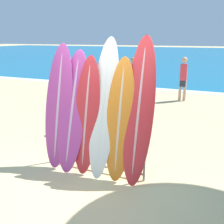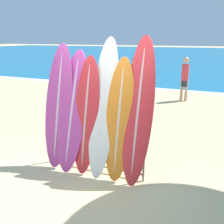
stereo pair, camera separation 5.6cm
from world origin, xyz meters
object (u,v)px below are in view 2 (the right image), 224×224
Objects in this scene: person_near_water at (134,78)px; surfboard_rack at (95,146)px; surfboard_slot_3 at (103,108)px; person_far_left at (185,77)px; person_far_right at (86,100)px; surfboard_slot_1 at (73,111)px; surfboard_slot_5 at (138,111)px; person_mid_beach at (125,84)px; surfboard_slot_4 at (119,120)px; surfboard_slot_0 at (59,106)px; surfboard_slot_2 at (86,115)px.

surfboard_rack is at bearing 49.53° from person_near_water.
person_far_left is at bearing 85.94° from surfboard_slot_3.
surfboard_slot_1 is at bearing -84.06° from person_far_right.
surfboard_slot_5 is 1.41× the size of person_mid_beach.
person_far_right is (-1.71, 1.91, -0.21)m from surfboard_slot_4.
person_mid_beach is (-1.10, 3.96, -0.27)m from surfboard_slot_3.
surfboard_slot_3 is at bearing -69.12° from person_far_right.
surfboard_slot_0 is 1.36× the size of person_near_water.
surfboard_slot_3 reaches higher than surfboard_slot_1.
surfboard_slot_0 is at bearing -179.35° from surfboard_slot_5.
person_far_left is at bearing 80.58° from surfboard_slot_1.
surfboard_slot_0 is 1.28m from surfboard_slot_4.
surfboard_slot_1 is at bearing 82.24° from person_far_left.
surfboard_slot_4 is at bearing 0.24° from surfboard_rack.
surfboard_slot_1 is at bearing 176.75° from surfboard_rack.
surfboard_slot_0 is 6.69m from person_far_left.
surfboard_slot_5 is at bearing 1.09° from surfboard_slot_1.
surfboard_slot_2 is at bearing -177.29° from surfboard_slot_5.
surfboard_slot_0 is 1.61m from surfboard_slot_5.
person_near_water reaches higher than person_far_left.
surfboard_slot_5 is at bearing -1.15° from surfboard_slot_3.
surfboard_slot_2 is (0.30, -0.02, -0.05)m from surfboard_slot_1.
person_far_left is at bearing 88.90° from surfboard_slot_4.
person_far_right is (-1.38, 1.84, -0.38)m from surfboard_slot_3.
surfboard_slot_5 is at bearing -132.52° from person_mid_beach.
person_far_right is at bearing 126.81° from surfboard_slot_3.
surfboard_slot_5 is at bearing 57.48° from person_near_water.
person_far_left reaches higher than surfboard_rack.
surfboard_slot_1 is at bearing -178.91° from surfboard_slot_5.
surfboard_slot_4 is 0.86× the size of surfboard_slot_5.
person_far_right is at bearing 111.87° from surfboard_slot_1.
person_far_left is 1.09× the size of person_far_right.
surfboard_slot_4 is (0.49, 0.00, 0.58)m from surfboard_rack.
surfboard_slot_0 is at bearing 177.61° from surfboard_rack.
person_mid_beach reaches higher than person_far_right.
surfboard_rack is 0.86× the size of surfboard_slot_1.
person_near_water is (-0.67, 5.55, -0.18)m from surfboard_slot_1.
surfboard_slot_4 is at bearing -10.57° from surfboard_slot_3.
person_near_water is (-1.30, 5.51, -0.29)m from surfboard_slot_3.
surfboard_slot_3 reaches higher than person_near_water.
surfboard_slot_4 is at bearing -171.48° from surfboard_slot_5.
surfboard_slot_5 is 1.45× the size of person_far_left.
person_far_right is (-1.23, 1.91, 0.37)m from surfboard_rack.
surfboard_rack is at bearing -179.76° from surfboard_slot_4.
surfboard_slot_3 reaches higher than person_far_right.
surfboard_slot_2 reaches higher than person_far_right.
person_near_water is 1.56m from person_mid_beach.
surfboard_slot_2 reaches higher than person_near_water.
person_far_left is (0.61, 6.57, 0.45)m from surfboard_rack.
surfboard_slot_5 is 1.58× the size of person_far_right.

